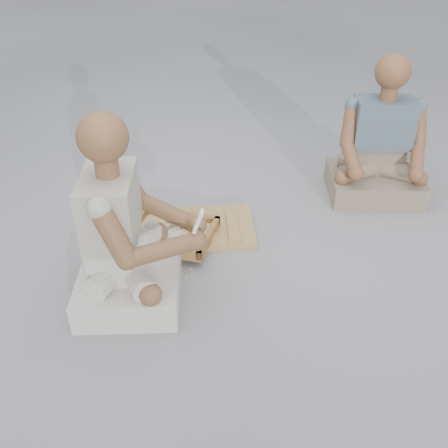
# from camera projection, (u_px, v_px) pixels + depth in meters

# --- Properties ---
(ground) EXTENTS (60.00, 60.00, 0.00)m
(ground) POSITION_uv_depth(u_px,v_px,m) (214.00, 292.00, 2.54)
(ground) COLOR #949499
(ground) RESTS_ON ground
(carved_panel) EXTENTS (0.73, 0.56, 0.04)m
(carved_panel) POSITION_uv_depth(u_px,v_px,m) (199.00, 228.00, 3.00)
(carved_panel) COLOR olive
(carved_panel) RESTS_ON ground
(tool_tray) EXTENTS (0.53, 0.44, 0.06)m
(tool_tray) POSITION_uv_depth(u_px,v_px,m) (171.00, 234.00, 2.87)
(tool_tray) COLOR brown
(tool_tray) RESTS_ON carved_panel
(chisel_0) EXTENTS (0.20, 0.13, 0.02)m
(chisel_0) POSITION_uv_depth(u_px,v_px,m) (186.00, 230.00, 2.88)
(chisel_0) COLOR silver
(chisel_0) RESTS_ON tool_tray
(chisel_1) EXTENTS (0.09, 0.21, 0.02)m
(chisel_1) POSITION_uv_depth(u_px,v_px,m) (177.00, 219.00, 2.97)
(chisel_1) COLOR silver
(chisel_1) RESTS_ON tool_tray
(chisel_2) EXTENTS (0.11, 0.21, 0.02)m
(chisel_2) POSITION_uv_depth(u_px,v_px,m) (183.00, 238.00, 2.81)
(chisel_2) COLOR silver
(chisel_2) RESTS_ON tool_tray
(chisel_3) EXTENTS (0.20, 0.13, 0.02)m
(chisel_3) POSITION_uv_depth(u_px,v_px,m) (183.00, 223.00, 2.94)
(chisel_3) COLOR silver
(chisel_3) RESTS_ON tool_tray
(chisel_4) EXTENTS (0.15, 0.18, 0.02)m
(chisel_4) POSITION_uv_depth(u_px,v_px,m) (189.00, 246.00, 2.75)
(chisel_4) COLOR silver
(chisel_4) RESTS_ON tool_tray
(chisel_5) EXTENTS (0.12, 0.20, 0.02)m
(chisel_5) POSITION_uv_depth(u_px,v_px,m) (176.00, 244.00, 2.76)
(chisel_5) COLOR silver
(chisel_5) RESTS_ON tool_tray
(chisel_6) EXTENTS (0.16, 0.18, 0.02)m
(chisel_6) POSITION_uv_depth(u_px,v_px,m) (159.00, 236.00, 2.82)
(chisel_6) COLOR silver
(chisel_6) RESTS_ON tool_tray
(chisel_7) EXTENTS (0.22, 0.06, 0.02)m
(chisel_7) POSITION_uv_depth(u_px,v_px,m) (178.00, 243.00, 2.78)
(chisel_7) COLOR silver
(chisel_7) RESTS_ON tool_tray
(chisel_8) EXTENTS (0.14, 0.19, 0.02)m
(chisel_8) POSITION_uv_depth(u_px,v_px,m) (193.00, 235.00, 2.85)
(chisel_8) COLOR silver
(chisel_8) RESTS_ON tool_tray
(wood_chip_0) EXTENTS (0.02, 0.02, 0.00)m
(wood_chip_0) POSITION_uv_depth(u_px,v_px,m) (139.00, 219.00, 3.12)
(wood_chip_0) COLOR tan
(wood_chip_0) RESTS_ON ground
(wood_chip_1) EXTENTS (0.02, 0.02, 0.00)m
(wood_chip_1) POSITION_uv_depth(u_px,v_px,m) (195.00, 222.00, 3.08)
(wood_chip_1) COLOR tan
(wood_chip_1) RESTS_ON ground
(wood_chip_2) EXTENTS (0.02, 0.02, 0.00)m
(wood_chip_2) POSITION_uv_depth(u_px,v_px,m) (190.00, 268.00, 2.70)
(wood_chip_2) COLOR tan
(wood_chip_2) RESTS_ON ground
(wood_chip_3) EXTENTS (0.02, 0.02, 0.00)m
(wood_chip_3) POSITION_uv_depth(u_px,v_px,m) (105.00, 257.00, 2.78)
(wood_chip_3) COLOR tan
(wood_chip_3) RESTS_ON ground
(wood_chip_4) EXTENTS (0.02, 0.02, 0.00)m
(wood_chip_4) POSITION_uv_depth(u_px,v_px,m) (152.00, 216.00, 3.14)
(wood_chip_4) COLOR tan
(wood_chip_4) RESTS_ON ground
(wood_chip_5) EXTENTS (0.02, 0.02, 0.00)m
(wood_chip_5) POSITION_uv_depth(u_px,v_px,m) (132.00, 208.00, 3.23)
(wood_chip_5) COLOR tan
(wood_chip_5) RESTS_ON ground
(wood_chip_6) EXTENTS (0.02, 0.02, 0.00)m
(wood_chip_6) POSITION_uv_depth(u_px,v_px,m) (225.00, 258.00, 2.77)
(wood_chip_6) COLOR tan
(wood_chip_6) RESTS_ON ground
(wood_chip_7) EXTENTS (0.02, 0.02, 0.00)m
(wood_chip_7) POSITION_uv_depth(u_px,v_px,m) (187.00, 277.00, 2.64)
(wood_chip_7) COLOR tan
(wood_chip_7) RESTS_ON ground
(wood_chip_8) EXTENTS (0.02, 0.02, 0.00)m
(wood_chip_8) POSITION_uv_depth(u_px,v_px,m) (216.00, 256.00, 2.79)
(wood_chip_8) COLOR tan
(wood_chip_8) RESTS_ON ground
(craftsman) EXTENTS (0.68, 0.69, 0.95)m
(craftsman) POSITION_uv_depth(u_px,v_px,m) (125.00, 239.00, 2.37)
(craftsman) COLOR silver
(craftsman) RESTS_ON ground
(companion) EXTENTS (0.64, 0.53, 0.92)m
(companion) POSITION_uv_depth(u_px,v_px,m) (379.00, 151.00, 3.23)
(companion) COLOR gray
(companion) RESTS_ON ground
(mobile_phone) EXTENTS (0.06, 0.05, 0.11)m
(mobile_phone) POSITION_uv_depth(u_px,v_px,m) (198.00, 221.00, 2.26)
(mobile_phone) COLOR white
(mobile_phone) RESTS_ON craftsman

